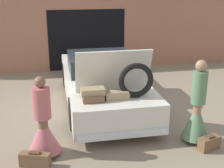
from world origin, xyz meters
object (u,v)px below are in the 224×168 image
object	(u,v)px
person_right	(197,113)
suitcase_beside_right_person	(209,143)
car	(102,82)
suitcase_beside_left_person	(35,160)
person_left	(43,128)

from	to	relation	value
person_right	suitcase_beside_right_person	bearing A→B (deg)	-169.31
car	suitcase_beside_right_person	bearing A→B (deg)	-60.02
person_right	suitcase_beside_left_person	size ratio (longest dim) A/B	3.02
person_left	person_right	world-z (taller)	person_right
car	suitcase_beside_right_person	size ratio (longest dim) A/B	10.33
suitcase_beside_right_person	suitcase_beside_left_person	bearing A→B (deg)	179.11
person_right	suitcase_beside_left_person	bearing A→B (deg)	86.66
suitcase_beside_left_person	suitcase_beside_right_person	bearing A→B (deg)	-0.89
car	suitcase_beside_left_person	bearing A→B (deg)	-121.09
person_left	suitcase_beside_right_person	world-z (taller)	person_left
person_right	suitcase_beside_right_person	xyz separation A→B (m)	(0.13, -0.37, -0.49)
person_left	suitcase_beside_right_person	xyz separation A→B (m)	(3.20, -0.45, -0.42)
suitcase_beside_left_person	suitcase_beside_right_person	distance (m)	3.38
car	person_left	xyz separation A→B (m)	(-1.54, -2.44, -0.04)
suitcase_beside_right_person	person_left	bearing A→B (deg)	172.04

